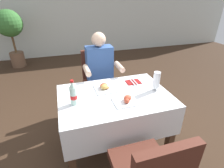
# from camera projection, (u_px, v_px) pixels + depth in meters

# --- Properties ---
(ground_plane) EXTENTS (11.00, 11.00, 0.00)m
(ground_plane) POSITION_uv_depth(u_px,v_px,m) (111.00, 148.00, 2.14)
(ground_plane) COLOR #382619
(back_wall) EXTENTS (11.00, 0.12, 2.96)m
(back_wall) POSITION_uv_depth(u_px,v_px,m) (70.00, 3.00, 4.86)
(back_wall) COLOR silver
(back_wall) RESTS_ON ground
(main_dining_table) EXTENTS (1.16, 0.81, 0.75)m
(main_dining_table) POSITION_uv_depth(u_px,v_px,m) (115.00, 109.00, 1.90)
(main_dining_table) COLOR white
(main_dining_table) RESTS_ON ground
(chair_far_diner_seat) EXTENTS (0.44, 0.50, 0.97)m
(chair_far_diner_seat) POSITION_uv_depth(u_px,v_px,m) (98.00, 80.00, 2.59)
(chair_far_diner_seat) COLOR #4C2319
(chair_far_diner_seat) RESTS_ON ground
(seated_diner_far) EXTENTS (0.50, 0.46, 1.26)m
(seated_diner_far) POSITION_uv_depth(u_px,v_px,m) (101.00, 73.00, 2.42)
(seated_diner_far) COLOR #282D42
(seated_diner_far) RESTS_ON ground
(plate_near_camera) EXTENTS (0.22, 0.22, 0.07)m
(plate_near_camera) POSITION_uv_depth(u_px,v_px,m) (126.00, 100.00, 1.70)
(plate_near_camera) COLOR white
(plate_near_camera) RESTS_ON main_dining_table
(plate_far_diner) EXTENTS (0.23, 0.23, 0.07)m
(plate_far_diner) POSITION_uv_depth(u_px,v_px,m) (105.00, 87.00, 1.92)
(plate_far_diner) COLOR white
(plate_far_diner) RESTS_ON main_dining_table
(beer_glass_left) EXTENTS (0.07, 0.07, 0.22)m
(beer_glass_left) POSITION_uv_depth(u_px,v_px,m) (156.00, 81.00, 1.86)
(beer_glass_left) COLOR white
(beer_glass_left) RESTS_ON main_dining_table
(cola_bottle_primary) EXTENTS (0.07, 0.07, 0.26)m
(cola_bottle_primary) POSITION_uv_depth(u_px,v_px,m) (73.00, 94.00, 1.62)
(cola_bottle_primary) COLOR silver
(cola_bottle_primary) RESTS_ON main_dining_table
(napkin_cutlery_set) EXTENTS (0.17, 0.19, 0.01)m
(napkin_cutlery_set) POSITION_uv_depth(u_px,v_px,m) (133.00, 82.00, 2.08)
(napkin_cutlery_set) COLOR maroon
(napkin_cutlery_set) RESTS_ON main_dining_table
(potted_plant_corner) EXTENTS (0.63, 0.63, 1.39)m
(potted_plant_corner) POSITION_uv_depth(u_px,v_px,m) (10.00, 29.00, 4.14)
(potted_plant_corner) COLOR brown
(potted_plant_corner) RESTS_ON ground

